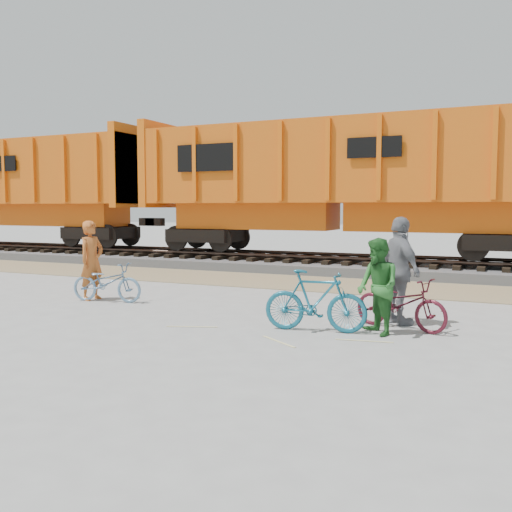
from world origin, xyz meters
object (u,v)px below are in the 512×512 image
(hopper_car_left, at_px, (8,187))
(person_man, at_px, (378,287))
(hopper_car_center, at_px, (342,179))
(bicycle_maroon, at_px, (401,303))
(person_woman, at_px, (400,271))
(bicycle_blue, at_px, (107,282))
(bicycle_teal, at_px, (315,301))
(person_solo, at_px, (92,260))

(hopper_car_left, xyz_separation_m, person_man, (18.22, -9.05, -2.21))
(hopper_car_center, height_order, person_man, hopper_car_center)
(bicycle_maroon, height_order, person_woman, person_woman)
(bicycle_blue, xyz_separation_m, bicycle_maroon, (6.45, -0.22, 0.01))
(bicycle_maroon, bearing_deg, person_man, 173.74)
(bicycle_teal, relative_size, person_man, 1.09)
(bicycle_blue, height_order, person_man, person_man)
(person_man, bearing_deg, bicycle_blue, -139.39)
(hopper_car_left, bearing_deg, person_man, -26.42)
(hopper_car_left, xyz_separation_m, bicycle_teal, (17.22, -9.25, -2.48))
(hopper_car_center, bearing_deg, hopper_car_left, 180.00)
(bicycle_teal, height_order, person_solo, person_solo)
(bicycle_blue, bearing_deg, person_woman, -97.64)
(bicycle_maroon, bearing_deg, bicycle_blue, 106.48)
(person_solo, bearing_deg, person_woman, -83.92)
(hopper_car_center, relative_size, bicycle_blue, 8.46)
(bicycle_blue, bearing_deg, person_man, -106.69)
(hopper_car_left, relative_size, hopper_car_center, 1.00)
(person_solo, xyz_separation_m, person_woman, (6.85, 0.08, 0.07))
(bicycle_blue, distance_m, bicycle_teal, 5.28)
(hopper_car_center, height_order, person_solo, hopper_car_center)
(hopper_car_center, relative_size, person_man, 8.80)
(hopper_car_center, xyz_separation_m, bicycle_maroon, (3.49, -8.47, -2.56))
(hopper_car_left, distance_m, bicycle_blue, 14.82)
(hopper_car_center, xyz_separation_m, person_woman, (3.39, -8.07, -2.04))
(bicycle_blue, height_order, bicycle_maroon, bicycle_maroon)
(hopper_car_left, height_order, person_solo, hopper_car_left)
(hopper_car_center, height_order, bicycle_blue, hopper_car_center)
(bicycle_blue, xyz_separation_m, person_woman, (6.35, 0.18, 0.53))
(bicycle_teal, bearing_deg, person_man, -86.35)
(bicycle_teal, relative_size, person_solo, 0.97)
(bicycle_teal, distance_m, person_man, 1.06)
(hopper_car_center, distance_m, bicycle_teal, 9.84)
(hopper_car_left, distance_m, bicycle_maroon, 20.50)
(bicycle_teal, bearing_deg, bicycle_blue, 71.41)
(person_man, bearing_deg, hopper_car_left, -158.43)
(person_woman, bearing_deg, bicycle_blue, 49.12)
(bicycle_maroon, distance_m, person_woman, 0.66)
(bicycle_blue, bearing_deg, hopper_car_center, -29.05)
(bicycle_teal, height_order, bicycle_maroon, bicycle_teal)
(person_solo, bearing_deg, hopper_car_center, -17.64)
(hopper_car_left, bearing_deg, bicycle_teal, -28.25)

